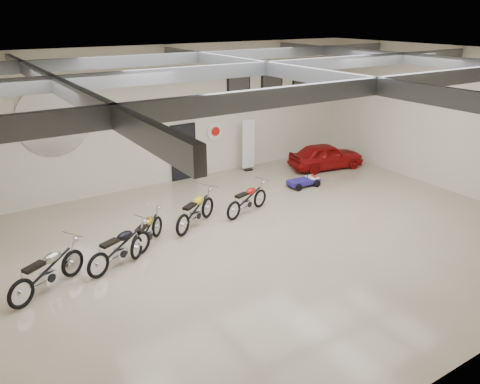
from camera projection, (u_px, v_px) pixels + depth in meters
floor at (263, 241)px, 13.17m from camera, size 16.00×12.00×0.01m
ceiling at (267, 58)px, 11.37m from camera, size 16.00×12.00×0.01m
back_wall at (169, 116)px, 16.98m from camera, size 16.00×0.02×5.00m
right_wall at (451, 120)px, 16.31m from camera, size 0.02×12.00×5.00m
ceiling_beams at (266, 68)px, 11.46m from camera, size 15.80×11.80×0.32m
door at (183, 153)px, 17.72m from camera, size 0.92×0.08×2.10m
logo_plaque at (53, 121)px, 14.82m from camera, size 2.30×0.06×1.16m
poster_left at (239, 92)px, 18.25m from camera, size 1.05×0.08×1.35m
poster_mid at (272, 89)px, 19.05m from camera, size 1.05×0.08×1.35m
poster_right at (302, 86)px, 19.86m from camera, size 1.05×0.08×1.35m
oil_sign at (215, 131)px, 18.19m from camera, size 0.72×0.10×0.72m
banner_stand at (248, 146)px, 18.72m from camera, size 0.56×0.25×2.02m
motorcycle_silver at (47, 270)px, 10.65m from camera, size 2.15×1.62×1.10m
motorcycle_black at (120, 247)px, 11.75m from camera, size 2.12×1.39×1.06m
motorcycle_gold at (147, 231)px, 12.68m from camera, size 1.78×1.73×0.99m
motorcycle_yellow at (195, 210)px, 13.92m from camera, size 2.07×1.60×1.06m
motorcycle_red at (247, 199)px, 14.83m from camera, size 1.99×1.14×0.99m
go_kart at (306, 179)px, 17.26m from camera, size 1.51×0.74×0.54m
vintage_car at (326, 156)px, 19.15m from camera, size 1.81×3.28×1.06m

